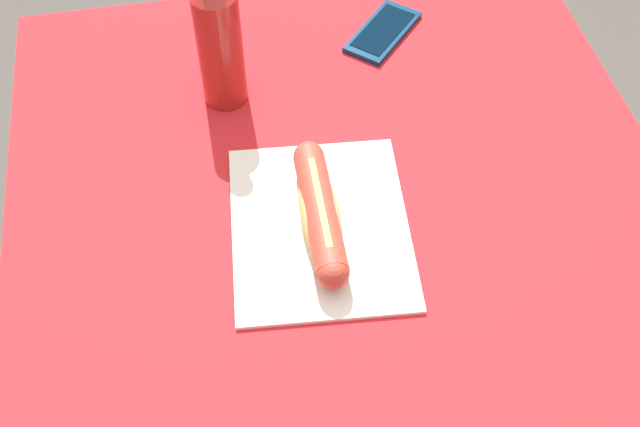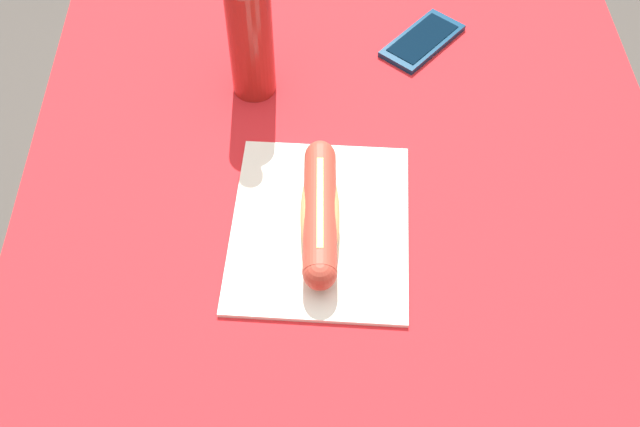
% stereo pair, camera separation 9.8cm
% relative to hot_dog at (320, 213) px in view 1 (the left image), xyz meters
% --- Properties ---
extents(dining_table, '(1.06, 0.89, 0.78)m').
position_rel_hot_dog_xyz_m(dining_table, '(-0.02, -0.04, -0.18)').
color(dining_table, brown).
rests_on(dining_table, ground).
extents(paper_wrapper, '(0.30, 0.25, 0.01)m').
position_rel_hot_dog_xyz_m(paper_wrapper, '(-0.00, 0.00, -0.03)').
color(paper_wrapper, silver).
rests_on(paper_wrapper, dining_table).
extents(hot_dog, '(0.23, 0.05, 0.05)m').
position_rel_hot_dog_xyz_m(hot_dog, '(0.00, 0.00, 0.00)').
color(hot_dog, tan).
rests_on(hot_dog, paper_wrapper).
extents(cell_phone, '(0.15, 0.14, 0.01)m').
position_rel_hot_dog_xyz_m(cell_phone, '(0.36, -0.17, -0.03)').
color(cell_phone, '#0A2D4C').
rests_on(cell_phone, dining_table).
extents(soda_bottle, '(0.06, 0.06, 0.25)m').
position_rel_hot_dog_xyz_m(soda_bottle, '(0.26, 0.09, 0.08)').
color(soda_bottle, maroon).
rests_on(soda_bottle, dining_table).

